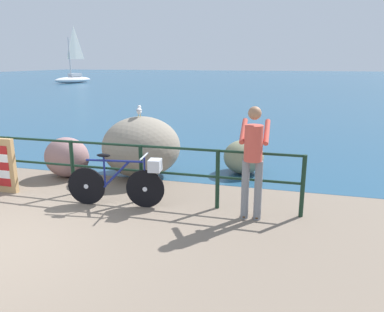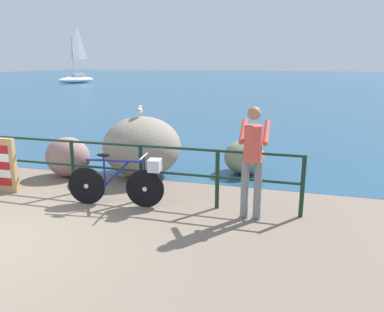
# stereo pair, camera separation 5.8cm
# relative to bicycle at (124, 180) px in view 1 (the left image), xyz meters

# --- Properties ---
(ground_plane) EXTENTS (120.00, 120.00, 0.10)m
(ground_plane) POSITION_rel_bicycle_xyz_m (-1.18, 18.27, -0.51)
(ground_plane) COLOR #756656
(sea_surface) EXTENTS (120.00, 90.00, 0.01)m
(sea_surface) POSITION_rel_bicycle_xyz_m (-1.18, 46.53, -0.46)
(sea_surface) COLOR navy
(sea_surface) RESTS_ON ground_plane
(promenade_railing) EXTENTS (8.28, 0.07, 1.02)m
(promenade_railing) POSITION_rel_bicycle_xyz_m (-1.18, 0.33, 0.17)
(promenade_railing) COLOR black
(promenade_railing) RESTS_ON ground_plane
(bicycle) EXTENTS (1.69, 0.48, 0.92)m
(bicycle) POSITION_rel_bicycle_xyz_m (0.00, 0.00, 0.00)
(bicycle) COLOR black
(bicycle) RESTS_ON ground_plane
(person_at_railing) EXTENTS (0.46, 0.64, 1.78)m
(person_at_railing) POSITION_rel_bicycle_xyz_m (2.15, 0.05, 0.53)
(person_at_railing) COLOR slate
(person_at_railing) RESTS_ON ground_plane
(breakwater_boulder_main) EXTENTS (1.67, 1.62, 1.29)m
(breakwater_boulder_main) POSITION_rel_bicycle_xyz_m (-0.39, 1.72, 0.18)
(breakwater_boulder_main) COLOR gray
(breakwater_boulder_main) RESTS_ON ground
(breakwater_boulder_left) EXTENTS (0.97, 0.79, 0.86)m
(breakwater_boulder_left) POSITION_rel_bicycle_xyz_m (-1.92, 1.25, -0.04)
(breakwater_boulder_left) COLOR gray
(breakwater_boulder_left) RESTS_ON ground
(breakwater_boulder_right) EXTENTS (0.89, 0.99, 0.74)m
(breakwater_boulder_right) POSITION_rel_bicycle_xyz_m (1.71, 2.52, -0.10)
(breakwater_boulder_right) COLOR gray
(breakwater_boulder_right) RESTS_ON ground
(seagull) EXTENTS (0.20, 0.34, 0.23)m
(seagull) POSITION_rel_bicycle_xyz_m (-0.40, 1.69, 0.96)
(seagull) COLOR gold
(seagull) RESTS_ON breakwater_boulder_main
(sailboat) EXTENTS (3.04, 4.54, 6.16)m
(sailboat) POSITION_rel_bicycle_xyz_m (-21.21, 32.08, 0.24)
(sailboat) COLOR white
(sailboat) RESTS_ON sea_surface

